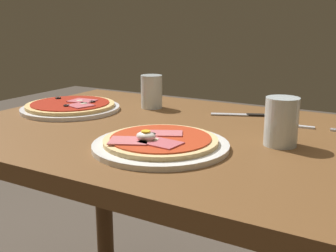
{
  "coord_description": "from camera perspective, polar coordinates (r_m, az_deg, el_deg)",
  "views": [
    {
      "loc": [
        0.52,
        -0.91,
        1.03
      ],
      "look_at": [
        0.04,
        -0.08,
        0.78
      ],
      "focal_mm": 44.26,
      "sensor_mm": 36.0,
      "label": 1
    }
  ],
  "objects": [
    {
      "name": "knife",
      "position": [
        1.25,
        11.07,
        1.53
      ],
      "size": [
        0.19,
        0.09,
        0.01
      ],
      "color": "silver",
      "rests_on": "dining_table"
    },
    {
      "name": "pizza_foreground",
      "position": [
        0.92,
        -1.08,
        -2.36
      ],
      "size": [
        0.3,
        0.3,
        0.05
      ],
      "color": "white",
      "rests_on": "dining_table"
    },
    {
      "name": "fork",
      "position": [
        1.14,
        19.11,
        -0.21
      ],
      "size": [
        0.16,
        0.03,
        0.0
      ],
      "color": "silver",
      "rests_on": "dining_table"
    },
    {
      "name": "water_glass_near",
      "position": [
        0.96,
        15.32,
        0.14
      ],
      "size": [
        0.08,
        0.08,
        0.11
      ],
      "color": "silver",
      "rests_on": "dining_table"
    },
    {
      "name": "pizza_across_left",
      "position": [
        1.33,
        -13.25,
        2.59
      ],
      "size": [
        0.3,
        0.3,
        0.03
      ],
      "color": "white",
      "rests_on": "dining_table"
    },
    {
      "name": "dining_table",
      "position": [
        1.12,
        0.26,
        -6.65
      ],
      "size": [
        1.13,
        0.79,
        0.75
      ],
      "color": "brown",
      "rests_on": "ground"
    },
    {
      "name": "water_glass_far",
      "position": [
        1.33,
        -2.27,
        4.44
      ],
      "size": [
        0.07,
        0.07,
        0.11
      ],
      "color": "silver",
      "rests_on": "dining_table"
    }
  ]
}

